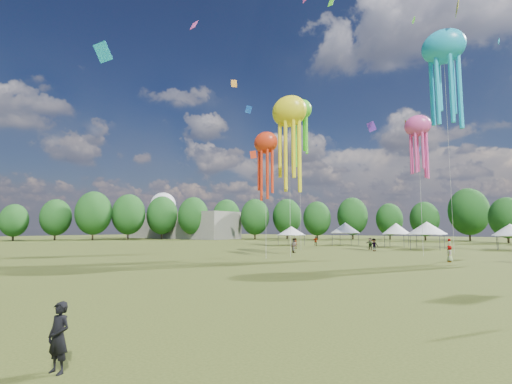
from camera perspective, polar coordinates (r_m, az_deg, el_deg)
The scene contains 10 objects.
ground at distance 17.52m, azimuth -29.29°, elevation -15.65°, with size 300.00×300.00×0.00m, color #384416.
observer_main at distance 9.91m, azimuth -28.59°, elevation -19.39°, with size 0.57×0.38×1.57m, color black.
spectator_near at distance 48.49m, azimuth 6.00°, elevation -8.37°, with size 0.93×0.72×1.91m, color gray.
spectators_far at distance 56.40m, azimuth 20.94°, elevation -7.73°, with size 31.25×25.73×1.84m.
festival_tents at distance 65.85m, azimuth 19.80°, elevation -5.48°, with size 38.92×11.74×4.30m.
show_kites at distance 52.74m, azimuth 23.57°, elevation 13.95°, with size 37.54×26.75×29.99m.
small_kites at distance 56.45m, azimuth 16.50°, elevation 22.07°, with size 76.19×60.44×39.96m.
treeline at distance 72.59m, azimuth 20.55°, elevation -2.72°, with size 201.57×95.24×13.43m.
hangar at distance 118.18m, azimuth -11.77°, elevation -5.20°, with size 40.00×12.00×8.00m, color gray.
radome at distance 134.38m, azimuth -14.41°, elevation -2.63°, with size 9.00×9.00×16.00m.
Camera 1 is at (15.57, -7.35, 3.25)m, focal length 25.46 mm.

